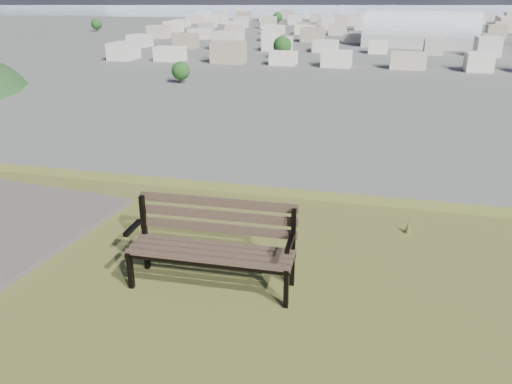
# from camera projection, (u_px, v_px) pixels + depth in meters

# --- Properties ---
(park_bench) EXTENTS (1.74, 0.60, 0.90)m
(park_bench) POSITION_uv_depth(u_px,v_px,m) (213.00, 240.00, 5.21)
(park_bench) COLOR #483A29
(park_bench) RESTS_ON hilltop_mesa
(grass_tufts) EXTENTS (12.49, 6.88, 0.28)m
(grass_tufts) POSITION_uv_depth(u_px,v_px,m) (124.00, 365.00, 4.03)
(grass_tufts) COLOR brown
(grass_tufts) RESTS_ON hilltop_mesa
(arena) EXTENTS (60.91, 34.76, 24.21)m
(arena) POSITION_uv_depth(u_px,v_px,m) (421.00, 36.00, 261.29)
(arena) COLOR beige
(arena) RESTS_ON ground
(city_blocks) EXTENTS (395.00, 361.00, 7.00)m
(city_blocks) POSITION_uv_depth(u_px,v_px,m) (380.00, 26.00, 367.55)
(city_blocks) COLOR beige
(city_blocks) RESTS_ON ground
(city_trees) EXTENTS (406.52, 387.20, 9.98)m
(city_trees) POSITION_uv_depth(u_px,v_px,m) (334.00, 31.00, 304.81)
(city_trees) COLOR #34221A
(city_trees) RESTS_ON ground
(bay_water) EXTENTS (2400.00, 700.00, 0.12)m
(bay_water) POSITION_uv_depth(u_px,v_px,m) (383.00, 8.00, 824.31)
(bay_water) COLOR #91A8B8
(bay_water) RESTS_ON ground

